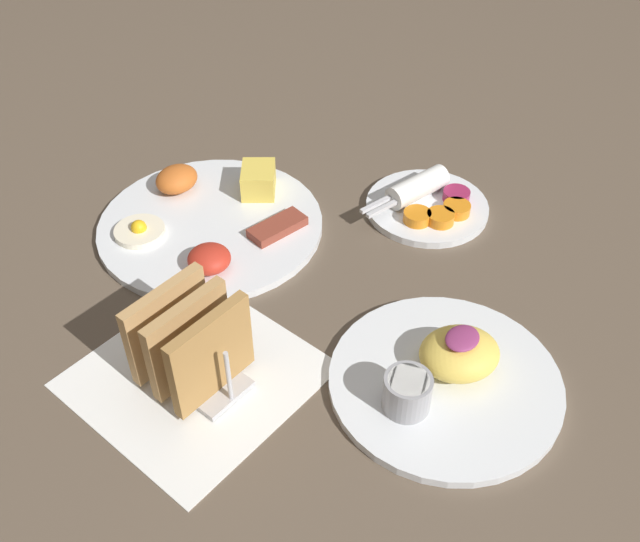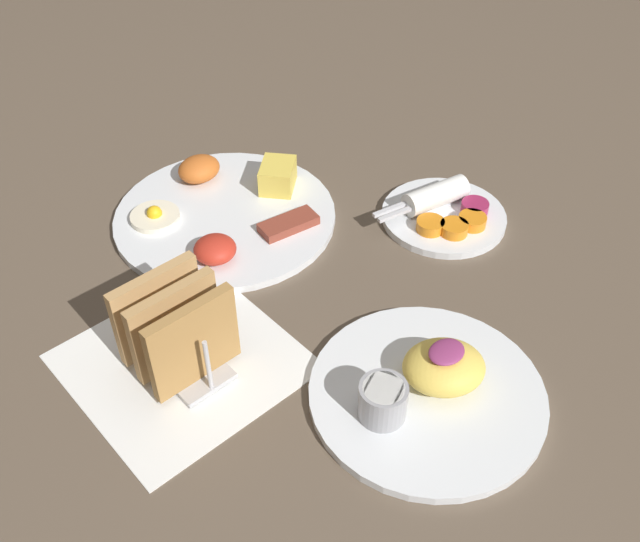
# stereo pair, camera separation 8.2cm
# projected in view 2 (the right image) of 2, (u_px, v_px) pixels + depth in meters

# --- Properties ---
(ground_plane) EXTENTS (3.00, 3.00, 0.00)m
(ground_plane) POSITION_uv_depth(u_px,v_px,m) (351.00, 296.00, 0.83)
(ground_plane) COLOR brown
(napkin_flat) EXTENTS (0.22, 0.22, 0.00)m
(napkin_flat) POSITION_uv_depth(u_px,v_px,m) (182.00, 361.00, 0.76)
(napkin_flat) COLOR white
(napkin_flat) RESTS_ON ground_plane
(plate_breakfast) EXTENTS (0.29, 0.29, 0.05)m
(plate_breakfast) POSITION_uv_depth(u_px,v_px,m) (226.00, 211.00, 0.94)
(plate_breakfast) COLOR white
(plate_breakfast) RESTS_ON ground_plane
(plate_condiments) EXTENTS (0.17, 0.16, 0.04)m
(plate_condiments) POSITION_uv_depth(u_px,v_px,m) (444.00, 213.00, 0.93)
(plate_condiments) COLOR white
(plate_condiments) RESTS_ON ground_plane
(plate_foreground) EXTENTS (0.24, 0.24, 0.06)m
(plate_foreground) POSITION_uv_depth(u_px,v_px,m) (427.00, 387.00, 0.72)
(plate_foreground) COLOR white
(plate_foreground) RESTS_ON ground_plane
(toast_rack) EXTENTS (0.10, 0.12, 0.10)m
(toast_rack) POSITION_uv_depth(u_px,v_px,m) (176.00, 329.00, 0.72)
(toast_rack) COLOR #B7B7BC
(toast_rack) RESTS_ON ground_plane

